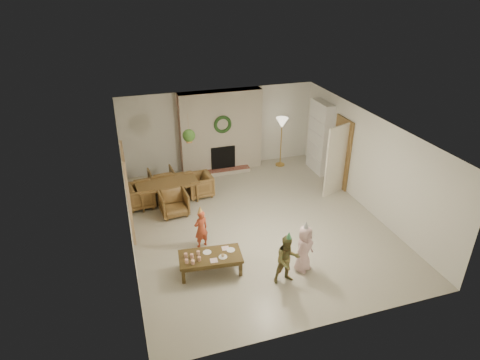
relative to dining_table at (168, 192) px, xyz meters
name	(u,v)px	position (x,y,z in m)	size (l,w,h in m)	color
floor	(256,223)	(1.93, -1.74, -0.29)	(7.00, 7.00, 0.00)	#B7B29E
ceiling	(258,128)	(1.93, -1.74, 2.21)	(7.00, 7.00, 0.00)	white
wall_back	(219,129)	(1.93, 1.76, 0.96)	(7.00, 7.00, 0.00)	silver
wall_front	(329,270)	(1.93, -5.24, 0.96)	(7.00, 7.00, 0.00)	silver
wall_left	(126,197)	(-1.07, -1.74, 0.96)	(7.00, 7.00, 0.00)	silver
wall_right	(368,162)	(4.93, -1.74, 0.96)	(7.00, 7.00, 0.00)	silver
fireplace_mass	(221,131)	(1.93, 1.56, 0.96)	(2.50, 0.40, 2.50)	#5B1F18
fireplace_hearth	(225,171)	(1.93, 1.21, -0.23)	(1.60, 0.30, 0.12)	maroon
fireplace_firebox	(223,158)	(1.93, 1.38, 0.16)	(0.75, 0.12, 0.75)	black
fireplace_wreath	(223,124)	(1.93, 1.33, 1.26)	(0.54, 0.54, 0.10)	#1A3D17
floor_lamp_base	(280,164)	(3.80, 1.26, -0.27)	(0.30, 0.30, 0.03)	gold
floor_lamp_post	(281,144)	(3.80, 1.26, 0.46)	(0.03, 0.03, 1.43)	gold
floor_lamp_shade	(282,123)	(3.80, 1.26, 1.14)	(0.38, 0.38, 0.32)	beige
bookshelf_carcass	(320,137)	(4.77, 0.56, 0.81)	(0.30, 1.00, 2.20)	white
bookshelf_shelf_a	(317,157)	(4.75, 0.56, 0.16)	(0.30, 0.92, 0.03)	white
bookshelf_shelf_b	(319,145)	(4.75, 0.56, 0.56)	(0.30, 0.92, 0.03)	white
bookshelf_shelf_c	(320,133)	(4.75, 0.56, 0.96)	(0.30, 0.92, 0.03)	white
bookshelf_shelf_d	(321,120)	(4.75, 0.56, 1.36)	(0.30, 0.92, 0.03)	white
books_row_lower	(320,155)	(4.73, 0.41, 0.30)	(0.20, 0.40, 0.24)	#B43C21
books_row_mid	(318,140)	(4.73, 0.61, 0.70)	(0.20, 0.44, 0.24)	navy
books_row_upper	(321,130)	(4.73, 0.46, 1.09)	(0.20, 0.36, 0.22)	#AB8724
door_frame	(342,153)	(4.89, -0.54, 0.73)	(0.05, 0.86, 2.04)	brown
door_leaf	(336,161)	(4.51, -0.92, 0.71)	(0.05, 0.80, 2.00)	beige
curtain_panel	(128,192)	(-1.03, -1.54, 0.96)	(0.06, 1.20, 2.00)	beige
dining_table	(168,192)	(0.00, 0.00, 0.00)	(1.62, 0.90, 0.57)	brown
dining_chair_near	(174,203)	(0.06, -0.71, 0.03)	(0.67, 0.69, 0.63)	brown
dining_chair_far	(162,180)	(-0.06, 0.71, 0.03)	(0.67, 0.69, 0.63)	brown
dining_chair_left	(141,196)	(-0.71, -0.06, 0.03)	(0.67, 0.69, 0.63)	brown
dining_chair_right	(199,185)	(0.89, 0.07, 0.03)	(0.67, 0.69, 0.63)	brown
hanging_plant_cord	(188,127)	(0.63, -0.24, 1.86)	(0.01, 0.01, 0.70)	tan
hanging_plant_pot	(189,140)	(0.63, -0.24, 1.51)	(0.16, 0.16, 0.12)	#A66935
hanging_plant_foliage	(189,136)	(0.63, -0.24, 1.63)	(0.32, 0.32, 0.32)	#294F1A
coffee_table_top	(210,257)	(0.41, -3.19, 0.08)	(1.28, 0.64, 0.06)	#4E3B1A
coffee_table_apron	(210,259)	(0.41, -3.19, 0.01)	(1.19, 0.54, 0.08)	#4E3B1A
coffee_leg_fl	(183,276)	(-0.20, -3.39, -0.12)	(0.07, 0.07, 0.34)	#4E3B1A
coffee_leg_fr	(241,269)	(0.96, -3.51, -0.12)	(0.07, 0.07, 0.34)	#4E3B1A
coffee_leg_bl	(182,260)	(-0.14, -2.87, -0.12)	(0.07, 0.07, 0.34)	#4E3B1A
coffee_leg_br	(236,253)	(1.02, -2.99, -0.12)	(0.07, 0.07, 0.34)	#4E3B1A
cup_a	(187,261)	(-0.10, -3.28, 0.15)	(0.07, 0.07, 0.09)	white
cup_b	(186,255)	(-0.08, -3.09, 0.15)	(0.07, 0.07, 0.09)	white
cup_c	(193,262)	(0.01, -3.35, 0.15)	(0.07, 0.07, 0.09)	white
cup_d	(192,256)	(0.03, -3.15, 0.15)	(0.07, 0.07, 0.09)	white
cup_e	(199,259)	(0.16, -3.28, 0.15)	(0.07, 0.07, 0.09)	white
cup_f	(198,253)	(0.18, -3.09, 0.15)	(0.07, 0.07, 0.09)	white
plate_a	(207,252)	(0.37, -3.07, 0.11)	(0.18, 0.18, 0.01)	white
plate_b	(223,257)	(0.64, -3.31, 0.11)	(0.18, 0.18, 0.01)	white
plate_c	(231,250)	(0.86, -3.14, 0.11)	(0.18, 0.18, 0.01)	white
food_scoop	(223,255)	(0.64, -3.31, 0.15)	(0.07, 0.07, 0.07)	tan
napkin_left	(214,260)	(0.44, -3.37, 0.11)	(0.15, 0.15, 0.01)	#F9B7C1
napkin_right	(225,248)	(0.77, -3.05, 0.11)	(0.15, 0.15, 0.01)	#F9B7C1
child_red	(201,229)	(0.42, -2.29, 0.18)	(0.34, 0.22, 0.93)	#C14929
party_hat_red	(200,210)	(0.42, -2.29, 0.68)	(0.13, 0.13, 0.18)	#DBDB49
child_plaid	(287,260)	(1.79, -3.95, 0.25)	(0.52, 0.40, 1.07)	brown
party_hat_plaid	(289,236)	(1.79, -3.95, 0.82)	(0.13, 0.13, 0.17)	#46A561
child_pink	(304,248)	(2.27, -3.71, 0.24)	(0.51, 0.33, 1.05)	beige
party_hat_pink	(306,225)	(2.27, -3.71, 0.80)	(0.14, 0.14, 0.19)	#AFB1B6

